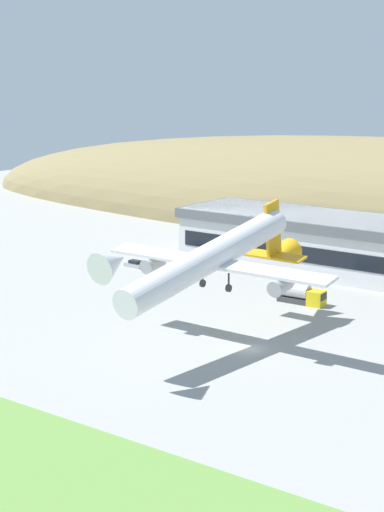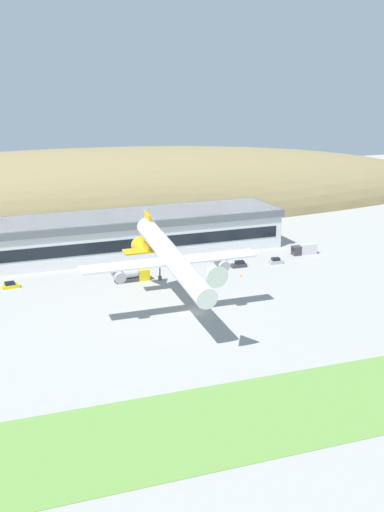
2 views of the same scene
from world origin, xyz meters
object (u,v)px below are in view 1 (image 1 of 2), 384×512
fuel_truck (301,294)px  cargo_airplane (213,259)px  service_car_1 (187,272)px  service_car_3 (134,264)px

fuel_truck → cargo_airplane: bearing=-88.5°
service_car_1 → service_car_3: (-12.58, -1.11, -0.02)m
cargo_airplane → fuel_truck: cargo_airplane is taller
cargo_airplane → fuel_truck: size_ratio=5.49×
service_car_1 → fuel_truck: fuel_truck is taller
service_car_1 → fuel_truck: (28.11, -5.03, 0.95)m
service_car_3 → cargo_airplane: bearing=-37.1°
fuel_truck → service_car_1: bearing=169.8°
cargo_airplane → service_car_1: 45.06m
cargo_airplane → service_car_3: 53.32m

